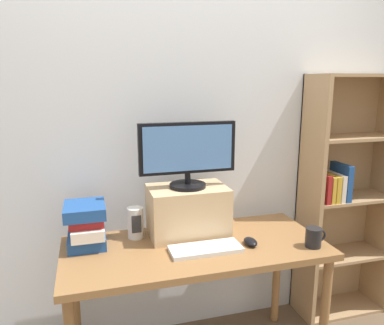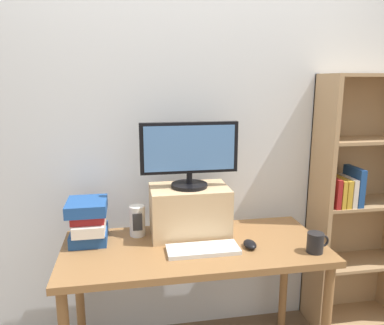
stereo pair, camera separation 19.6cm
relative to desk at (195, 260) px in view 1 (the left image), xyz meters
The scene contains 10 objects.
back_wall 0.77m from the desk, 90.00° to the left, with size 7.00×0.08×2.60m.
desk is the anchor object (origin of this frame).
bookshelf_unit 1.18m from the desk, 13.91° to the left, with size 0.62×0.28×1.65m.
riser_box 0.28m from the desk, 90.59° to the left, with size 0.44×0.29×0.28m.
computer_monitor 0.58m from the desk, 90.60° to the left, with size 0.54×0.20×0.36m.
keyboard 0.13m from the desk, 70.55° to the right, with size 0.37×0.15×0.02m.
computer_mouse 0.31m from the desk, 15.93° to the right, with size 0.06×0.10×0.04m.
book_stack 0.61m from the desk, 164.47° to the left, with size 0.21×0.26×0.23m.
coffee_mug 0.64m from the desk, 17.68° to the right, with size 0.12×0.08×0.10m.
desk_speaker 0.39m from the desk, 147.82° to the left, with size 0.09×0.09×0.17m.
Camera 1 is at (-0.53, -1.78, 1.62)m, focal length 35.00 mm.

